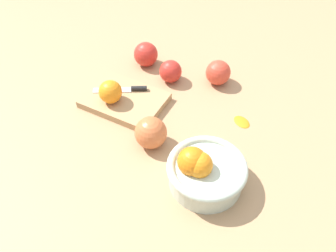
% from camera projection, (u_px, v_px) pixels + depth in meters
% --- Properties ---
extents(ground_plane, '(2.40, 2.40, 0.00)m').
position_uv_depth(ground_plane, '(175.00, 111.00, 0.98)').
color(ground_plane, tan).
extents(bowl, '(0.18, 0.18, 0.11)m').
position_uv_depth(bowl, '(204.00, 171.00, 0.78)').
color(bowl, beige).
rests_on(bowl, ground_plane).
extents(cutting_board, '(0.24, 0.19, 0.02)m').
position_uv_depth(cutting_board, '(125.00, 100.00, 0.99)').
color(cutting_board, tan).
rests_on(cutting_board, ground_plane).
extents(orange_on_board, '(0.06, 0.06, 0.06)m').
position_uv_depth(orange_on_board, '(110.00, 92.00, 0.95)').
color(orange_on_board, orange).
rests_on(orange_on_board, cutting_board).
extents(knife, '(0.13, 0.11, 0.01)m').
position_uv_depth(knife, '(128.00, 89.00, 1.00)').
color(knife, silver).
rests_on(knife, cutting_board).
extents(apple_front_center, '(0.07, 0.07, 0.07)m').
position_uv_depth(apple_front_center, '(218.00, 73.00, 1.03)').
color(apple_front_center, '#D6422D').
rests_on(apple_front_center, ground_plane).
extents(apple_front_right, '(0.08, 0.08, 0.08)m').
position_uv_depth(apple_front_right, '(146.00, 54.00, 1.10)').
color(apple_front_right, red).
rests_on(apple_front_right, ground_plane).
extents(apple_front_right_2, '(0.07, 0.07, 0.07)m').
position_uv_depth(apple_front_right_2, '(170.00, 71.00, 1.04)').
color(apple_front_right_2, red).
rests_on(apple_front_right_2, ground_plane).
extents(apple_back_center, '(0.08, 0.08, 0.08)m').
position_uv_depth(apple_back_center, '(151.00, 133.00, 0.86)').
color(apple_back_center, '#CC6638').
rests_on(apple_back_center, ground_plane).
extents(citrus_peel, '(0.06, 0.05, 0.01)m').
position_uv_depth(citrus_peel, '(242.00, 121.00, 0.94)').
color(citrus_peel, orange).
rests_on(citrus_peel, ground_plane).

